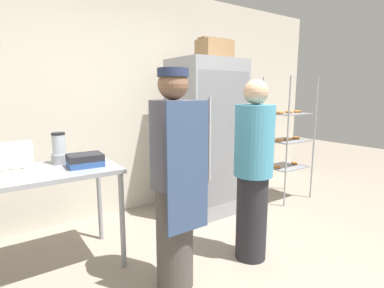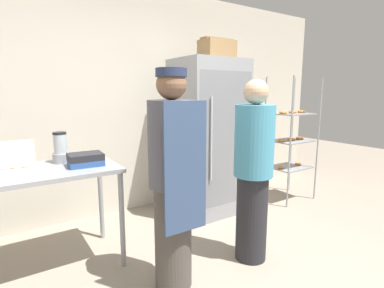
# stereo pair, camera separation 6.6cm
# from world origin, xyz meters

# --- Properties ---
(back_wall) EXTENTS (6.40, 0.12, 2.74)m
(back_wall) POSITION_xyz_m (0.00, 2.17, 1.37)
(back_wall) COLOR beige
(back_wall) RESTS_ON ground_plane
(refrigerator) EXTENTS (0.79, 0.70, 1.86)m
(refrigerator) POSITION_xyz_m (0.70, 1.51, 0.93)
(refrigerator) COLOR gray
(refrigerator) RESTS_ON ground_plane
(baking_rack) EXTENTS (0.60, 0.46, 1.68)m
(baking_rack) POSITION_xyz_m (1.91, 1.25, 0.85)
(baking_rack) COLOR #93969B
(baking_rack) RESTS_ON ground_plane
(prep_counter) EXTENTS (1.18, 0.68, 0.87)m
(prep_counter) POSITION_xyz_m (-1.19, 1.22, 0.77)
(prep_counter) COLOR gray
(prep_counter) RESTS_ON ground_plane
(donut_box) EXTENTS (0.30, 0.20, 0.24)m
(donut_box) POSITION_xyz_m (-1.36, 1.21, 0.92)
(donut_box) COLOR silver
(donut_box) RESTS_ON prep_counter
(blender_pitcher) EXTENTS (0.14, 0.14, 0.27)m
(blender_pitcher) POSITION_xyz_m (-1.00, 1.39, 0.99)
(blender_pitcher) COLOR #99999E
(blender_pitcher) RESTS_ON prep_counter
(binder_stack) EXTENTS (0.29, 0.23, 0.10)m
(binder_stack) POSITION_xyz_m (-0.85, 1.16, 0.92)
(binder_stack) COLOR #2D5193
(binder_stack) RESTS_ON prep_counter
(cardboard_storage_box) EXTENTS (0.41, 0.27, 0.25)m
(cardboard_storage_box) POSITION_xyz_m (0.84, 1.54, 1.98)
(cardboard_storage_box) COLOR #937047
(cardboard_storage_box) RESTS_ON refrigerator
(person_baker) EXTENTS (0.35, 0.37, 1.65)m
(person_baker) POSITION_xyz_m (-0.40, 0.46, 0.86)
(person_baker) COLOR #47423D
(person_baker) RESTS_ON ground_plane
(person_customer) EXTENTS (0.34, 0.34, 1.59)m
(person_customer) POSITION_xyz_m (0.36, 0.41, 0.81)
(person_customer) COLOR #232328
(person_customer) RESTS_ON ground_plane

